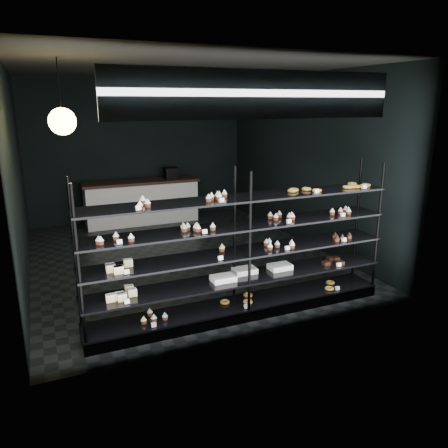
# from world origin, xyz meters

# --- Properties ---
(room) EXTENTS (5.01, 6.01, 3.20)m
(room) POSITION_xyz_m (0.00, 0.00, 1.60)
(room) COLOR black
(room) RESTS_ON ground
(display_shelf) EXTENTS (4.00, 0.50, 1.91)m
(display_shelf) POSITION_xyz_m (0.02, -2.45, 0.63)
(display_shelf) COLOR black
(display_shelf) RESTS_ON room
(signage) EXTENTS (3.30, 0.05, 0.50)m
(signage) POSITION_xyz_m (0.00, -2.93, 2.75)
(signage) COLOR #0B123B
(signage) RESTS_ON room
(pendant_lamp) EXTENTS (0.32, 0.32, 0.89)m
(pendant_lamp) POSITION_xyz_m (-1.87, -1.43, 2.45)
(pendant_lamp) COLOR black
(pendant_lamp) RESTS_ON room
(service_counter) EXTENTS (2.59, 0.65, 1.23)m
(service_counter) POSITION_xyz_m (-0.09, 2.50, 0.50)
(service_counter) COLOR silver
(service_counter) RESTS_ON room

